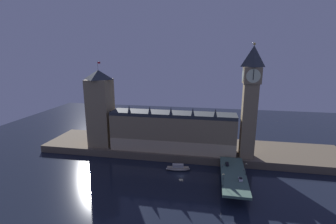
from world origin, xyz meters
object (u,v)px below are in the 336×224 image
at_px(car_southbound_lead, 241,179).
at_px(street_lamp_mid, 246,167).
at_px(pedestrian_mid_walk, 244,170).
at_px(pedestrian_far_rail, 222,166).
at_px(car_northbound_lead, 227,164).
at_px(street_lamp_near, 223,178).
at_px(boat_upstream, 178,168).
at_px(pedestrian_near_rail, 223,179).
at_px(victoria_tower, 100,108).
at_px(clock_tower, 250,99).

height_order(car_southbound_lead, street_lamp_mid, street_lamp_mid).
xyz_separation_m(pedestrian_mid_walk, pedestrian_far_rail, (-12.10, 3.16, 0.02)).
xyz_separation_m(car_southbound_lead, pedestrian_far_rail, (-9.08, 14.59, 0.18)).
bearing_deg(street_lamp_mid, car_northbound_lead, 130.79).
height_order(street_lamp_near, street_lamp_mid, street_lamp_near).
relative_size(pedestrian_far_rail, boat_upstream, 0.11).
distance_m(pedestrian_near_rail, boat_upstream, 35.20).
distance_m(victoria_tower, street_lamp_mid, 109.70).
height_order(victoria_tower, car_southbound_lead, victoria_tower).
bearing_deg(pedestrian_near_rail, boat_upstream, 142.38).
relative_size(street_lamp_near, street_lamp_mid, 1.01).
relative_size(car_northbound_lead, pedestrian_mid_walk, 2.78).
bearing_deg(pedestrian_mid_walk, victoria_tower, 163.35).
height_order(victoria_tower, car_northbound_lead, victoria_tower).
bearing_deg(pedestrian_far_rail, victoria_tower, 163.07).
bearing_deg(victoria_tower, pedestrian_far_rail, -16.93).
height_order(car_northbound_lead, pedestrian_mid_walk, pedestrian_mid_walk).
xyz_separation_m(pedestrian_mid_walk, street_lamp_mid, (0.40, -4.32, 3.53)).
bearing_deg(street_lamp_near, boat_upstream, 134.90).
xyz_separation_m(pedestrian_far_rail, street_lamp_mid, (12.50, -7.48, 3.51)).
distance_m(pedestrian_near_rail, pedestrian_mid_walk, 17.81).
bearing_deg(clock_tower, pedestrian_near_rail, -112.46).
relative_size(car_northbound_lead, pedestrian_near_rail, 2.69).
xyz_separation_m(clock_tower, car_southbound_lead, (-7.36, -38.11, -36.85)).
bearing_deg(pedestrian_far_rail, clock_tower, 55.06).
distance_m(pedestrian_far_rail, street_lamp_near, 22.48).
bearing_deg(car_northbound_lead, car_southbound_lead, -71.50).
xyz_separation_m(pedestrian_mid_walk, boat_upstream, (-39.51, 8.06, -6.43)).
xyz_separation_m(car_southbound_lead, pedestrian_mid_walk, (3.03, 11.43, 0.16)).
xyz_separation_m(car_northbound_lead, boat_upstream, (-30.43, 1.40, -6.23)).
height_order(pedestrian_mid_walk, boat_upstream, pedestrian_mid_walk).
height_order(pedestrian_mid_walk, street_lamp_mid, street_lamp_mid).
bearing_deg(street_lamp_near, pedestrian_mid_walk, 56.71).
bearing_deg(street_lamp_mid, boat_upstream, 162.76).
bearing_deg(car_southbound_lead, street_lamp_mid, 64.27).
relative_size(clock_tower, street_lamp_near, 10.45).
height_order(pedestrian_near_rail, boat_upstream, pedestrian_near_rail).
relative_size(clock_tower, car_northbound_lead, 15.75).
relative_size(victoria_tower, boat_upstream, 3.88).
bearing_deg(boat_upstream, car_southbound_lead, -28.11).
bearing_deg(car_northbound_lead, pedestrian_far_rail, -130.82).
bearing_deg(boat_upstream, car_northbound_lead, -2.63).
xyz_separation_m(victoria_tower, car_northbound_lead, (92.22, -23.64, -25.90)).
bearing_deg(pedestrian_near_rail, victoria_tower, 154.07).
relative_size(pedestrian_mid_walk, street_lamp_near, 0.24).
bearing_deg(car_northbound_lead, pedestrian_mid_walk, -36.26).
distance_m(victoria_tower, pedestrian_near_rail, 102.45).
height_order(clock_tower, victoria_tower, clock_tower).
bearing_deg(pedestrian_mid_walk, car_southbound_lead, -104.83).
bearing_deg(street_lamp_mid, pedestrian_mid_walk, 95.28).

